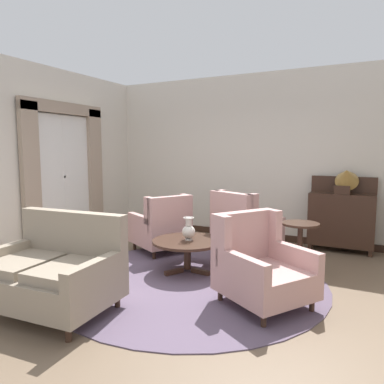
# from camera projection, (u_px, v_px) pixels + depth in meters

# --- Properties ---
(ground) EXTENTS (8.42, 8.42, 0.00)m
(ground) POSITION_uv_depth(u_px,v_px,m) (179.00, 289.00, 4.43)
(ground) COLOR brown
(wall_back) EXTENTS (6.17, 0.08, 3.10)m
(wall_back) POSITION_uv_depth(u_px,v_px,m) (255.00, 157.00, 6.87)
(wall_back) COLOR silver
(wall_back) RESTS_ON ground
(wall_left) EXTENTS (0.08, 4.15, 3.10)m
(wall_left) POSITION_uv_depth(u_px,v_px,m) (55.00, 158.00, 6.41)
(wall_left) COLOR silver
(wall_left) RESTS_ON ground
(baseboard_back) EXTENTS (6.01, 0.03, 0.12)m
(baseboard_back) POSITION_uv_depth(u_px,v_px,m) (253.00, 235.00, 6.99)
(baseboard_back) COLOR #382319
(baseboard_back) RESTS_ON ground
(area_rug) EXTENTS (3.44, 3.44, 0.01)m
(area_rug) POSITION_uv_depth(u_px,v_px,m) (191.00, 280.00, 4.70)
(area_rug) COLOR #5B4C60
(area_rug) RESTS_ON ground
(window_with_curtains) EXTENTS (0.12, 1.81, 2.46)m
(window_with_curtains) POSITION_uv_depth(u_px,v_px,m) (65.00, 168.00, 6.49)
(window_with_curtains) COLOR silver
(coffee_table) EXTENTS (0.97, 0.97, 0.45)m
(coffee_table) POSITION_uv_depth(u_px,v_px,m) (187.00, 245.00, 5.01)
(coffee_table) COLOR #382319
(coffee_table) RESTS_ON ground
(porcelain_vase) EXTENTS (0.18, 0.18, 0.32)m
(porcelain_vase) POSITION_uv_depth(u_px,v_px,m) (189.00, 230.00, 4.98)
(porcelain_vase) COLOR beige
(porcelain_vase) RESTS_ON coffee_table
(settee) EXTENTS (1.43, 1.01, 1.01)m
(settee) POSITION_uv_depth(u_px,v_px,m) (52.00, 272.00, 3.79)
(settee) COLOR gray
(settee) RESTS_ON ground
(armchair_far_left) EXTENTS (1.11, 1.07, 0.97)m
(armchair_far_left) POSITION_uv_depth(u_px,v_px,m) (162.00, 228.00, 5.94)
(armchair_far_left) COLOR tan
(armchair_far_left) RESTS_ON ground
(armchair_beside_settee) EXTENTS (1.18, 1.16, 0.99)m
(armchair_beside_settee) POSITION_uv_depth(u_px,v_px,m) (260.00, 267.00, 3.96)
(armchair_beside_settee) COLOR tan
(armchair_beside_settee) RESTS_ON ground
(armchair_near_window) EXTENTS (1.05, 1.12, 1.07)m
(armchair_near_window) POSITION_uv_depth(u_px,v_px,m) (243.00, 231.00, 5.55)
(armchair_near_window) COLOR tan
(armchair_near_window) RESTS_ON ground
(side_table) EXTENTS (0.49, 0.49, 0.72)m
(side_table) POSITION_uv_depth(u_px,v_px,m) (300.00, 244.00, 4.87)
(side_table) COLOR #382319
(side_table) RESTS_ON ground
(sideboard) EXTENTS (1.03, 0.34, 1.24)m
(sideboard) POSITION_uv_depth(u_px,v_px,m) (341.00, 219.00, 6.01)
(sideboard) COLOR #382319
(sideboard) RESTS_ON ground
(gramophone) EXTENTS (0.38, 0.49, 0.55)m
(gramophone) POSITION_uv_depth(u_px,v_px,m) (346.00, 178.00, 5.82)
(gramophone) COLOR #382319
(gramophone) RESTS_ON sideboard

